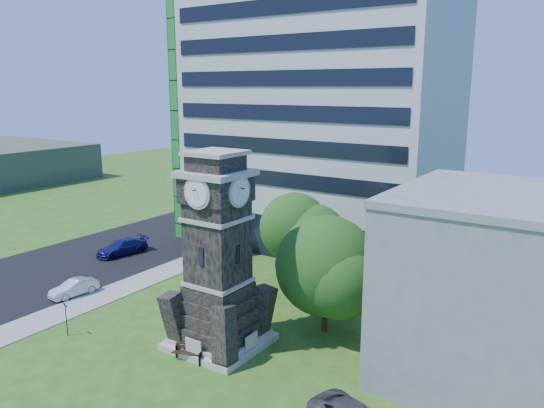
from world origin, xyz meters
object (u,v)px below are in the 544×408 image
Objects in this scene: car_street_mid at (74,288)px; park_bench at (189,352)px; street_sign at (66,315)px; clock_tower at (218,265)px; car_street_north at (122,247)px.

car_street_mid reaches higher than park_bench.
car_street_mid is 1.66× the size of street_sign.
park_bench is (-0.28, -2.51, -4.75)m from clock_tower.
street_sign is (5.45, -4.52, 0.79)m from car_street_mid.
clock_tower is 3.29× the size of car_street_mid.
car_street_north is 2.24× the size of street_sign.
clock_tower is 21.99m from car_street_north.
car_street_north is 2.61× the size of park_bench.
clock_tower is 6.35× the size of park_bench.
park_bench is at bearing 28.32° from street_sign.
car_street_mid is 1.93× the size of park_bench.
car_street_north is at bearing 142.74° from street_sign.
clock_tower reaches higher than park_bench.
car_street_mid is at bearing 155.54° from street_sign.
clock_tower is 15.24m from car_street_mid.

